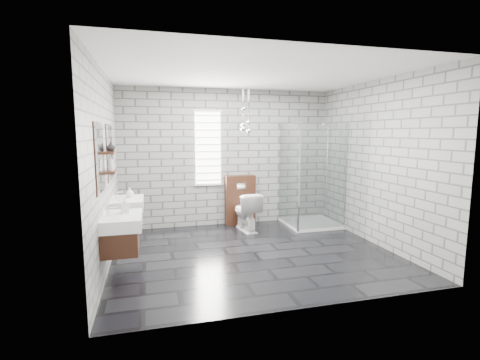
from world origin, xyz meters
name	(u,v)px	position (x,y,z in m)	size (l,w,h in m)	color
floor	(253,253)	(0.00, 0.00, -0.01)	(4.20, 3.60, 0.02)	black
ceiling	(254,73)	(0.00, 0.00, 2.71)	(4.20, 3.60, 0.02)	white
wall_back	(228,158)	(0.00, 1.81, 1.35)	(4.20, 0.02, 2.70)	gray
wall_front	(306,182)	(0.00, -1.81, 1.35)	(4.20, 0.02, 2.70)	gray
wall_left	(104,170)	(-2.11, 0.00, 1.35)	(0.02, 3.60, 2.70)	gray
wall_right	(376,163)	(2.11, 0.00, 1.35)	(0.02, 3.60, 2.70)	gray
vanity_left	(119,223)	(-1.91, -0.61, 0.76)	(0.47, 0.70, 1.57)	#3F2013
vanity_right	(125,205)	(-1.91, 0.50, 0.76)	(0.47, 0.70, 1.57)	#3F2013
shelf_lower	(110,172)	(-2.03, -0.05, 1.32)	(0.14, 0.30, 0.03)	#3F2013
shelf_upper	(109,153)	(-2.03, -0.05, 1.58)	(0.14, 0.30, 0.03)	#3F2013
window	(208,148)	(-0.40, 1.78, 1.55)	(0.56, 0.05, 1.48)	white
cistern_panel	(240,200)	(0.23, 1.70, 0.50)	(0.60, 0.20, 1.00)	#3F2013
flush_plate	(241,186)	(0.23, 1.60, 0.80)	(0.18, 0.01, 0.12)	silver
shower_enclosure	(309,202)	(1.50, 1.18, 0.50)	(1.00, 1.00, 2.03)	white
pendant_cluster	(245,122)	(0.24, 1.36, 2.04)	(0.22, 0.24, 0.86)	silver
toilet	(246,211)	(0.23, 1.24, 0.37)	(0.41, 0.72, 0.73)	white
soap_bottle_a	(125,205)	(-1.83, -0.49, 0.95)	(0.09, 0.09, 0.20)	#B2B2B2
soap_bottle_b	(130,192)	(-1.83, 0.62, 0.92)	(0.12, 0.12, 0.15)	#B2B2B2
soap_bottle_c	(111,163)	(-2.02, -0.05, 1.44)	(0.08, 0.08, 0.21)	#B2B2B2
vase	(111,147)	(-2.02, 0.05, 1.66)	(0.12, 0.12, 0.13)	#B2B2B2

